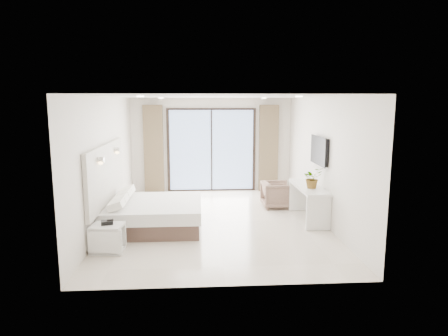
{
  "coord_description": "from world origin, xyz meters",
  "views": [
    {
      "loc": [
        -0.36,
        -8.41,
        2.61
      ],
      "look_at": [
        0.19,
        0.4,
        1.12
      ],
      "focal_mm": 32.0,
      "sensor_mm": 36.0,
      "label": 1
    }
  ],
  "objects_px": {
    "nightstand": "(108,238)",
    "console_desk": "(309,195)",
    "armchair": "(277,193)",
    "bed": "(153,214)"
  },
  "relations": [
    {
      "from": "nightstand",
      "to": "console_desk",
      "type": "bearing_deg",
      "value": 28.69
    },
    {
      "from": "nightstand",
      "to": "armchair",
      "type": "height_order",
      "value": "armchair"
    },
    {
      "from": "bed",
      "to": "nightstand",
      "type": "height_order",
      "value": "bed"
    },
    {
      "from": "bed",
      "to": "nightstand",
      "type": "relative_size",
      "value": 3.37
    },
    {
      "from": "nightstand",
      "to": "console_desk",
      "type": "relative_size",
      "value": 0.35
    },
    {
      "from": "bed",
      "to": "nightstand",
      "type": "xyz_separation_m",
      "value": [
        -0.64,
        -1.33,
        -0.04
      ]
    },
    {
      "from": "bed",
      "to": "armchair",
      "type": "distance_m",
      "value": 3.22
    },
    {
      "from": "bed",
      "to": "nightstand",
      "type": "bearing_deg",
      "value": -115.69
    },
    {
      "from": "bed",
      "to": "armchair",
      "type": "height_order",
      "value": "armchair"
    },
    {
      "from": "bed",
      "to": "console_desk",
      "type": "bearing_deg",
      "value": 5.56
    }
  ]
}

